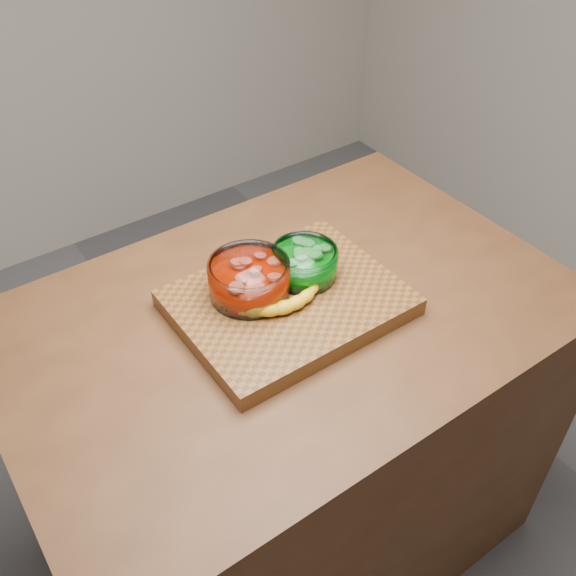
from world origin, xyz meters
TOP-DOWN VIEW (x-y plane):
  - ground at (0.00, 0.00)m, footprint 3.50×3.50m
  - counter at (0.00, 0.00)m, footprint 1.20×0.80m
  - cutting_board at (0.00, 0.00)m, footprint 0.45×0.35m
  - bowl_red at (-0.06, 0.05)m, footprint 0.17×0.17m
  - bowl_green at (0.07, 0.03)m, footprint 0.14×0.14m
  - banana at (-0.03, -0.00)m, footprint 0.24×0.13m

SIDE VIEW (x-z plane):
  - ground at x=0.00m, z-range 0.00..0.00m
  - counter at x=0.00m, z-range 0.00..0.90m
  - cutting_board at x=0.00m, z-range 0.90..0.94m
  - banana at x=-0.03m, z-range 0.94..0.97m
  - bowl_green at x=0.07m, z-range 0.94..1.01m
  - bowl_red at x=-0.06m, z-range 0.94..1.02m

